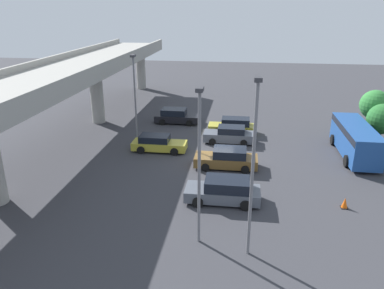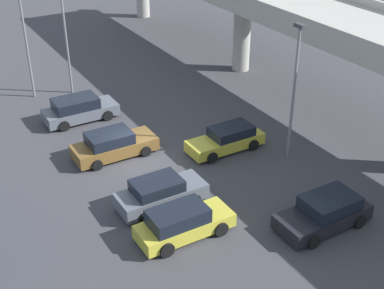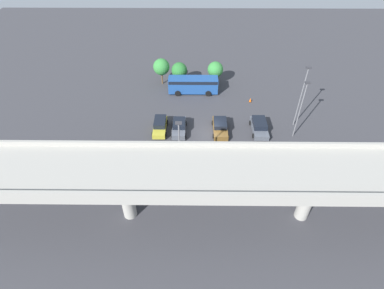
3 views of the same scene
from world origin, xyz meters
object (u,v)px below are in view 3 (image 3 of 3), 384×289
at_px(parked_car_2, 201,156).
at_px(parked_car_5, 134,155).
at_px(lamp_post_mid_lot, 302,93).
at_px(shuttle_bus, 193,84).
at_px(parked_car_0, 259,126).
at_px(parked_car_4, 160,125).
at_px(tree_front_far_right, 161,67).
at_px(tree_front_left, 215,70).
at_px(tree_front_right, 179,70).
at_px(parked_car_3, 179,127).
at_px(lamp_post_by_overpass, 301,106).
at_px(parked_car_1, 220,127).
at_px(lamp_post_near_aisle, 179,146).
at_px(traffic_cone, 250,100).

xyz_separation_m(parked_car_2, parked_car_5, (8.47, -0.09, 0.05)).
bearing_deg(parked_car_2, lamp_post_mid_lot, -60.35).
height_order(parked_car_2, shuttle_bus, shuttle_bus).
bearing_deg(parked_car_0, shuttle_bus, -137.96).
relative_size(parked_car_4, tree_front_far_right, 1.01).
xyz_separation_m(shuttle_bus, lamp_post_mid_lot, (-14.67, 8.88, 3.65)).
relative_size(parked_car_0, parked_car_2, 1.03).
bearing_deg(parked_car_0, tree_front_left, -157.21).
xyz_separation_m(parked_car_5, lamp_post_mid_lot, (-22.00, -7.61, 4.50)).
relative_size(tree_front_left, tree_front_right, 1.02).
relative_size(parked_car_4, tree_front_left, 1.14).
xyz_separation_m(parked_car_0, parked_car_3, (11.28, 0.14, -0.04)).
relative_size(shuttle_bus, lamp_post_by_overpass, 0.97).
xyz_separation_m(lamp_post_by_overpass, tree_front_far_right, (19.37, -14.44, -1.74)).
distance_m(parked_car_0, lamp_post_by_overpass, 6.27).
relative_size(lamp_post_by_overpass, tree_front_right, 2.11).
height_order(parked_car_1, lamp_post_near_aisle, lamp_post_near_aisle).
bearing_deg(lamp_post_near_aisle, shuttle_bus, -94.14).
distance_m(lamp_post_by_overpass, tree_front_far_right, 24.22).
distance_m(lamp_post_by_overpass, tree_front_right, 21.80).
xyz_separation_m(parked_car_1, parked_car_3, (5.77, 0.06, -0.01)).
bearing_deg(tree_front_far_right, tree_front_right, 176.33).
height_order(parked_car_2, lamp_post_by_overpass, lamp_post_by_overpass).
distance_m(shuttle_bus, tree_front_right, 3.78).
bearing_deg(lamp_post_by_overpass, shuttle_bus, -39.47).
distance_m(tree_front_left, traffic_cone, 8.31).
relative_size(parked_car_4, lamp_post_near_aisle, 0.58).
relative_size(parked_car_0, lamp_post_mid_lot, 0.53).
distance_m(lamp_post_mid_lot, tree_front_right, 20.80).
height_order(parked_car_0, tree_front_far_right, tree_front_far_right).
distance_m(parked_car_5, lamp_post_near_aisle, 7.60).
height_order(parked_car_0, shuttle_bus, shuttle_bus).
relative_size(parked_car_0, shuttle_bus, 0.59).
bearing_deg(lamp_post_by_overpass, lamp_post_near_aisle, 26.59).
distance_m(parked_car_0, tree_front_left, 14.62).
distance_m(parked_car_4, lamp_post_by_overpass, 19.06).
distance_m(parked_car_5, shuttle_bus, 18.07).
bearing_deg(parked_car_2, lamp_post_near_aisle, 135.83).
relative_size(parked_car_3, tree_front_left, 1.13).
relative_size(parked_car_1, tree_front_right, 1.23).
height_order(tree_front_right, tree_front_far_right, tree_front_far_right).
bearing_deg(tree_front_far_right, parked_car_5, 84.34).
bearing_deg(tree_front_far_right, parked_car_2, 108.52).
height_order(tree_front_left, tree_front_far_right, tree_front_far_right).
relative_size(parked_car_2, parked_car_5, 1.00).
bearing_deg(parked_car_3, lamp_post_mid_lot, 95.70).
height_order(lamp_post_near_aisle, tree_front_far_right, lamp_post_near_aisle).
bearing_deg(parked_car_2, shuttle_bus, 3.92).
relative_size(parked_car_5, traffic_cone, 6.69).
bearing_deg(tree_front_left, traffic_cone, 133.23).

